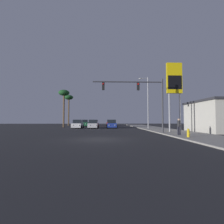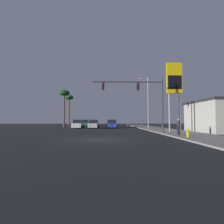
# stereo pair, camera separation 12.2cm
# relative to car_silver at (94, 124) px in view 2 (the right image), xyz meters

# --- Properties ---
(ground_plane) EXTENTS (120.00, 120.00, 0.00)m
(ground_plane) POSITION_rel_car_silver_xyz_m (1.81, -19.57, -0.76)
(ground_plane) COLOR #28282B
(sidewalk_right) EXTENTS (5.00, 60.00, 0.12)m
(sidewalk_right) POSITION_rel_car_silver_xyz_m (11.31, -9.57, -0.70)
(sidewalk_right) COLOR #9E998E
(sidewalk_right) RESTS_ON ground
(car_silver) EXTENTS (2.04, 4.34, 1.68)m
(car_silver) POSITION_rel_car_silver_xyz_m (0.00, 0.00, 0.00)
(car_silver) COLOR #B7B7BC
(car_silver) RESTS_ON ground
(car_blue) EXTENTS (2.04, 4.32, 1.68)m
(car_blue) POSITION_rel_car_silver_xyz_m (3.64, 0.67, 0.00)
(car_blue) COLOR navy
(car_blue) RESTS_ON ground
(car_white) EXTENTS (2.04, 4.32, 1.68)m
(car_white) POSITION_rel_car_silver_xyz_m (-3.08, 0.03, 0.00)
(car_white) COLOR silver
(car_white) RESTS_ON ground
(car_red) EXTENTS (2.04, 4.34, 1.68)m
(car_red) POSITION_rel_car_silver_xyz_m (3.63, 10.90, 0.00)
(car_red) COLOR maroon
(car_red) RESTS_ON ground
(car_green) EXTENTS (2.04, 4.33, 1.68)m
(car_green) POSITION_rel_car_silver_xyz_m (-3.00, 10.57, 0.00)
(car_green) COLOR #195933
(car_green) RESTS_ON ground
(traffic_light_mast) EXTENTS (8.50, 0.36, 6.50)m
(traffic_light_mast) POSITION_rel_car_silver_xyz_m (6.75, -13.77, 4.03)
(traffic_light_mast) COLOR #38383D
(traffic_light_mast) RESTS_ON sidewalk_right
(street_lamp) EXTENTS (1.74, 0.24, 9.00)m
(street_lamp) POSITION_rel_car_silver_xyz_m (9.70, -4.27, 4.36)
(street_lamp) COLOR #99999E
(street_lamp) RESTS_ON sidewalk_right
(gas_station_sign) EXTENTS (2.00, 0.42, 9.00)m
(gas_station_sign) POSITION_rel_car_silver_xyz_m (11.38, -12.18, 5.86)
(gas_station_sign) COLOR #99999E
(gas_station_sign) RESTS_ON sidewalk_right
(fire_hydrant) EXTENTS (0.24, 0.34, 0.76)m
(fire_hydrant) POSITION_rel_car_silver_xyz_m (9.78, -19.14, -0.27)
(fire_hydrant) COLOR gold
(fire_hydrant) RESTS_ON sidewalk_right
(pedestrian_on_sidewalk) EXTENTS (0.34, 0.32, 1.67)m
(pedestrian_on_sidewalk) POSITION_rel_car_silver_xyz_m (9.81, -17.09, 0.27)
(pedestrian_on_sidewalk) COLOR #23232D
(pedestrian_on_sidewalk) RESTS_ON sidewalk_right
(palm_tree_far) EXTENTS (2.40, 2.40, 8.59)m
(palm_tree_far) POSITION_rel_car_silver_xyz_m (-7.90, 14.43, 6.69)
(palm_tree_far) COLOR brown
(palm_tree_far) RESTS_ON ground
(palm_tree_mid) EXTENTS (2.40, 2.40, 8.32)m
(palm_tree_mid) POSITION_rel_car_silver_xyz_m (-6.88, 4.43, 6.46)
(palm_tree_mid) COLOR brown
(palm_tree_mid) RESTS_ON ground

